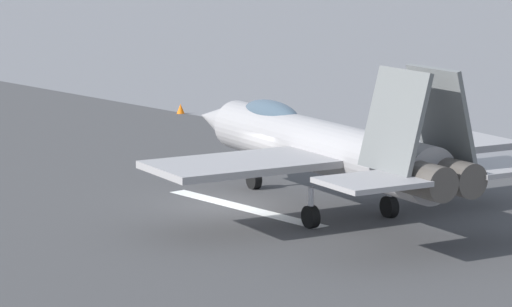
# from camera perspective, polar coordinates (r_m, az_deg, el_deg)

# --- Properties ---
(ground_plane) EXTENTS (400.00, 400.00, 0.00)m
(ground_plane) POSITION_cam_1_polar(r_m,az_deg,el_deg) (46.76, -1.13, -2.28)
(ground_plane) COLOR slate
(runway_strip) EXTENTS (240.00, 26.00, 0.02)m
(runway_strip) POSITION_cam_1_polar(r_m,az_deg,el_deg) (46.75, -1.12, -2.27)
(runway_strip) COLOR #3F3F40
(runway_strip) RESTS_ON ground
(fighter_jet) EXTENTS (17.37, 13.98, 5.60)m
(fighter_jet) POSITION_cam_1_polar(r_m,az_deg,el_deg) (45.09, 2.95, 0.37)
(fighter_jet) COLOR gray
(fighter_jet) RESTS_ON ground
(marker_cone_mid) EXTENTS (0.44, 0.44, 0.55)m
(marker_cone_mid) POSITION_cam_1_polar(r_m,az_deg,el_deg) (57.16, 7.29, 0.15)
(marker_cone_mid) COLOR orange
(marker_cone_mid) RESTS_ON ground
(marker_cone_far) EXTENTS (0.44, 0.44, 0.55)m
(marker_cone_far) POSITION_cam_1_polar(r_m,az_deg,el_deg) (69.95, -3.33, 1.98)
(marker_cone_far) COLOR orange
(marker_cone_far) RESTS_ON ground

